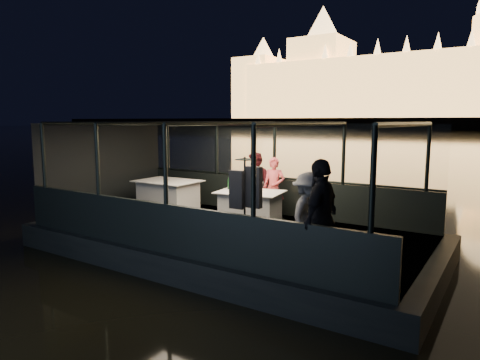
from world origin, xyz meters
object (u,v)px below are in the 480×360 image
Objects in this scene: dining_table_aft at (168,198)px; wine_bottle at (229,183)px; person_woman_coral at (274,187)px; passenger_stripe at (308,212)px; passenger_dark at (321,221)px; coat_stand at (245,204)px; chair_port_left at (253,199)px; chair_port_right at (269,201)px; person_man_maroon at (256,186)px; dining_table_central at (250,208)px.

wine_bottle reaches higher than dining_table_aft.
passenger_stripe is (2.04, -2.57, 0.10)m from person_woman_coral.
coat_stand is at bearing -99.85° from passenger_dark.
chair_port_left is 0.58× the size of person_woman_coral.
passenger_stripe is at bearing -50.98° from chair_port_left.
chair_port_right is 3.86m from passenger_dark.
dining_table_aft is at bearing -169.69° from chair_port_left.
coat_stand is at bearing -52.01° from person_man_maroon.
chair_port_left is 3.44m from passenger_stripe.
dining_table_aft is at bearing -113.00° from passenger_dark.
passenger_stripe is (2.54, -2.57, 0.10)m from person_man_maroon.
passenger_dark is at bearing -40.06° from dining_table_central.
wine_bottle is (-0.69, -0.71, 0.47)m from chair_port_right.
passenger_dark reaches higher than dining_table_central.
chair_port_right is at bearing 110.34° from coat_stand.
person_woman_coral is at bearing 10.77° from person_man_maroon.
dining_table_aft is 1.93m from wine_bottle.
chair_port_right is 0.51× the size of person_man_maroon.
wine_bottle is (-0.73, -0.88, 0.17)m from person_woman_coral.
coat_stand is 2.55m from wine_bottle.
person_man_maroon is at bearing -136.09° from passenger_dark.
person_woman_coral is (-0.94, 2.82, -0.15)m from coat_stand.
dining_table_central is at bearing -71.03° from chair_port_left.
person_woman_coral reaches higher than wine_bottle.
coat_stand reaches higher than passenger_stripe.
chair_port_left is 0.39m from person_man_maroon.
chair_port_right is at bearing -9.74° from person_man_maroon.
coat_stand is at bearing -69.48° from chair_port_left.
dining_table_aft is at bearing -144.74° from person_man_maroon.
person_man_maroon reaches higher than dining_table_central.
person_man_maroon is 5.43× the size of wine_bottle.
passenger_stripe is at bearing -52.69° from chair_port_right.
dining_table_aft is 4.03m from coat_stand.
chair_port_right is 3.19m from passenger_stripe.
passenger_dark reaches higher than wine_bottle.
person_man_maroon is at bearing 24.41° from dining_table_aft.
dining_table_aft is 1.83× the size of chair_port_left.
coat_stand is at bearing -60.95° from dining_table_central.
dining_table_central is 1.67× the size of chair_port_left.
chair_port_right is 2.86m from coat_stand.
coat_stand reaches higher than person_man_maroon.
chair_port_left is at bearing -174.77° from chair_port_right.
passenger_dark is (2.60, -2.19, 0.47)m from dining_table_central.
chair_port_left is at bearing -68.99° from person_man_maroon.
wine_bottle is at bearing -120.53° from chair_port_left.
passenger_dark is (0.44, -0.52, 0.00)m from passenger_stripe.
coat_stand is 3.17m from person_man_maroon.
dining_table_central is at bearing -100.65° from chair_port_right.
wine_bottle is at bearing -137.79° from chair_port_right.
wine_bottle is at bearing 130.78° from coat_stand.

